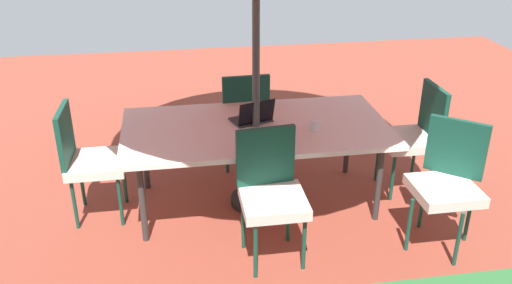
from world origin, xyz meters
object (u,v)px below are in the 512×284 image
at_px(chair_northwest, 448,179).
at_px(chair_west, 415,133).
at_px(dining_table, 256,131).
at_px(cup, 314,125).
at_px(chair_south, 243,114).
at_px(chair_north, 271,190).
at_px(chair_east, 88,157).
at_px(laptop, 253,117).

relative_size(chair_northwest, chair_west, 1.00).
xyz_separation_m(dining_table, cup, (-0.46, 0.15, 0.09)).
height_order(chair_northwest, chair_south, same).
bearing_deg(chair_south, chair_northwest, 129.27).
bearing_deg(chair_west, chair_north, -62.22).
distance_m(chair_east, laptop, 1.38).
relative_size(dining_table, cup, 25.63).
distance_m(dining_table, chair_north, 0.75).
relative_size(chair_west, cup, 11.45).
xyz_separation_m(chair_north, chair_south, (0.00, -1.45, 0.00)).
distance_m(dining_table, chair_east, 1.38).
distance_m(chair_north, cup, 0.78).
height_order(laptop, cup, laptop).
relative_size(chair_east, chair_west, 1.00).
height_order(dining_table, chair_north, chair_north).
height_order(chair_north, chair_south, same).
height_order(chair_north, chair_northwest, same).
distance_m(dining_table, chair_west, 1.44).
relative_size(dining_table, chair_south, 2.24).
bearing_deg(dining_table, cup, 161.93).
distance_m(chair_east, chair_west, 2.80).
distance_m(chair_east, cup, 1.85).
bearing_deg(chair_east, chair_northwest, -104.73).
distance_m(chair_south, cup, 1.01).
height_order(dining_table, chair_east, chair_east).
relative_size(chair_south, chair_west, 1.00).
distance_m(chair_west, cup, 1.02).
relative_size(dining_table, chair_west, 2.24).
distance_m(chair_west, laptop, 1.46).
distance_m(chair_south, laptop, 0.68).
relative_size(chair_west, laptop, 2.58).
xyz_separation_m(dining_table, laptop, (0.01, -0.08, 0.09)).
bearing_deg(chair_west, cup, -79.58).
bearing_deg(chair_east, cup, -93.25).
height_order(dining_table, laptop, laptop).
distance_m(chair_north, chair_northwest, 1.33).
xyz_separation_m(chair_south, laptop, (0.00, 0.64, 0.23)).
relative_size(chair_north, cup, 11.45).
height_order(chair_south, chair_west, same).
relative_size(dining_table, laptop, 5.77).
xyz_separation_m(dining_table, chair_northwest, (-1.32, 0.79, -0.14)).
bearing_deg(chair_west, chair_south, -115.83).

